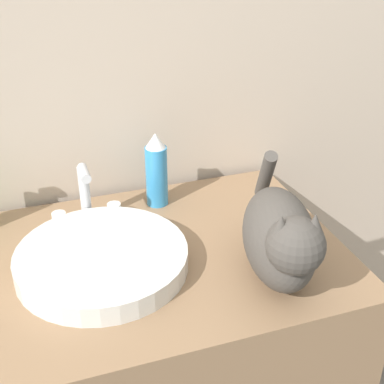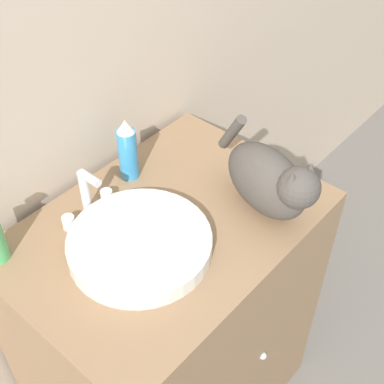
{
  "view_description": "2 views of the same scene",
  "coord_description": "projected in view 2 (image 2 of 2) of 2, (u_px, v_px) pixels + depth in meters",
  "views": [
    {
      "loc": [
        -0.21,
        -0.61,
        1.58
      ],
      "look_at": [
        0.09,
        0.27,
        1.06
      ],
      "focal_mm": 50.0,
      "sensor_mm": 36.0,
      "label": 1
    },
    {
      "loc": [
        -0.66,
        -0.38,
        1.9
      ],
      "look_at": [
        0.05,
        0.24,
        1.02
      ],
      "focal_mm": 50.0,
      "sensor_mm": 36.0,
      "label": 2
    }
  ],
  "objects": [
    {
      "name": "sink_basin",
      "position": [
        140.0,
        244.0,
        1.27
      ],
      "size": [
        0.35,
        0.35,
        0.04
      ],
      "color": "silver",
      "rests_on": "vanity_cabinet"
    },
    {
      "name": "vanity_cabinet",
      "position": [
        171.0,
        326.0,
        1.66
      ],
      "size": [
        0.81,
        0.59,
        0.92
      ],
      "color": "#8C6B4C",
      "rests_on": "ground_plane"
    },
    {
      "name": "faucet",
      "position": [
        87.0,
        198.0,
        1.33
      ],
      "size": [
        0.16,
        0.08,
        0.15
      ],
      "color": "silver",
      "rests_on": "vanity_cabinet"
    },
    {
      "name": "cat",
      "position": [
        270.0,
        180.0,
        1.32
      ],
      "size": [
        0.19,
        0.36,
        0.22
      ],
      "rotation": [
        0.0,
        0.0,
        -1.82
      ],
      "color": "#47423D",
      "rests_on": "vanity_cabinet"
    },
    {
      "name": "wall_back",
      "position": [
        61.0,
        63.0,
        1.28
      ],
      "size": [
        6.0,
        0.05,
        2.5
      ],
      "color": "#C6B29E",
      "rests_on": "ground_plane"
    },
    {
      "name": "spray_bottle",
      "position": [
        128.0,
        150.0,
        1.43
      ],
      "size": [
        0.05,
        0.05,
        0.18
      ],
      "color": "#338CCC",
      "rests_on": "vanity_cabinet"
    }
  ]
}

